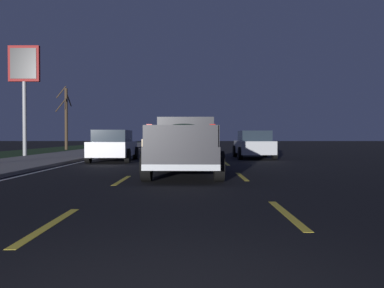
{
  "coord_description": "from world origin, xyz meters",
  "views": [
    {
      "loc": [
        -2.76,
        -0.26,
        1.25
      ],
      "look_at": [
        11.63,
        -0.21,
        0.96
      ],
      "focal_mm": 37.07,
      "sensor_mm": 36.0,
      "label": 1
    }
  ],
  "objects_px": {
    "sedan_white": "(113,145)",
    "gas_price_sign": "(24,73)",
    "pickup_truck": "(185,144)",
    "sedan_silver": "(254,144)",
    "bare_tree_far": "(66,117)",
    "sedan_tan": "(154,141)"
  },
  "relations": [
    {
      "from": "gas_price_sign",
      "to": "sedan_white",
      "type": "bearing_deg",
      "value": -126.51
    },
    {
      "from": "sedan_white",
      "to": "gas_price_sign",
      "type": "height_order",
      "value": "gas_price_sign"
    },
    {
      "from": "sedan_silver",
      "to": "sedan_white",
      "type": "bearing_deg",
      "value": 109.59
    },
    {
      "from": "pickup_truck",
      "to": "sedan_white",
      "type": "relative_size",
      "value": 1.23
    },
    {
      "from": "pickup_truck",
      "to": "sedan_white",
      "type": "bearing_deg",
      "value": 28.32
    },
    {
      "from": "sedan_silver",
      "to": "bare_tree_far",
      "type": "height_order",
      "value": "bare_tree_far"
    },
    {
      "from": "sedan_white",
      "to": "bare_tree_far",
      "type": "distance_m",
      "value": 18.69
    },
    {
      "from": "pickup_truck",
      "to": "bare_tree_far",
      "type": "relative_size",
      "value": 0.93
    },
    {
      "from": "sedan_silver",
      "to": "sedan_tan",
      "type": "xyz_separation_m",
      "value": [
        16.02,
        7.19,
        0.0
      ]
    },
    {
      "from": "gas_price_sign",
      "to": "pickup_truck",
      "type": "bearing_deg",
      "value": -138.93
    },
    {
      "from": "pickup_truck",
      "to": "gas_price_sign",
      "type": "xyz_separation_m",
      "value": [
        11.67,
        10.17,
        4.13
      ]
    },
    {
      "from": "bare_tree_far",
      "to": "sedan_white",
      "type": "bearing_deg",
      "value": -155.19
    },
    {
      "from": "gas_price_sign",
      "to": "bare_tree_far",
      "type": "distance_m",
      "value": 12.31
    },
    {
      "from": "sedan_tan",
      "to": "sedan_silver",
      "type": "bearing_deg",
      "value": -155.84
    },
    {
      "from": "sedan_white",
      "to": "bare_tree_far",
      "type": "relative_size",
      "value": 0.75
    },
    {
      "from": "sedan_silver",
      "to": "gas_price_sign",
      "type": "bearing_deg",
      "value": 81.09
    },
    {
      "from": "sedan_tan",
      "to": "bare_tree_far",
      "type": "bearing_deg",
      "value": 102.69
    },
    {
      "from": "sedan_white",
      "to": "bare_tree_far",
      "type": "bearing_deg",
      "value": 24.81
    },
    {
      "from": "bare_tree_far",
      "to": "pickup_truck",
      "type": "bearing_deg",
      "value": -154.15
    },
    {
      "from": "sedan_tan",
      "to": "sedan_white",
      "type": "bearing_deg",
      "value": 179.48
    },
    {
      "from": "pickup_truck",
      "to": "sedan_white",
      "type": "height_order",
      "value": "pickup_truck"
    },
    {
      "from": "pickup_truck",
      "to": "gas_price_sign",
      "type": "relative_size",
      "value": 0.8
    }
  ]
}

